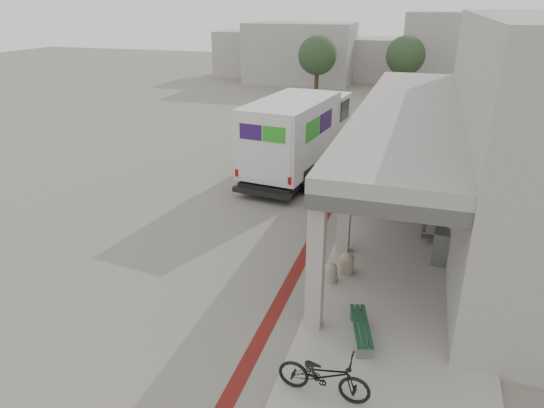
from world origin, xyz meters
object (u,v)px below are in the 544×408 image
(fedex_truck, at_px, (299,133))
(utility_cabinet, at_px, (441,247))
(bench, at_px, (361,329))
(bicycle_black, at_px, (324,375))

(fedex_truck, distance_m, utility_cabinet, 9.47)
(fedex_truck, bearing_deg, utility_cabinet, -41.71)
(bench, xyz_separation_m, bicycle_black, (-0.46, -1.96, 0.21))
(bench, relative_size, utility_cabinet, 1.63)
(bench, bearing_deg, fedex_truck, 96.72)
(fedex_truck, distance_m, bicycle_black, 13.95)
(bench, distance_m, bicycle_black, 2.03)
(bench, bearing_deg, utility_cabinet, 53.14)
(fedex_truck, relative_size, utility_cabinet, 8.34)
(fedex_truck, height_order, bench, fedex_truck)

